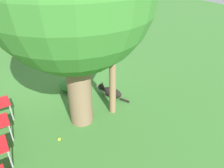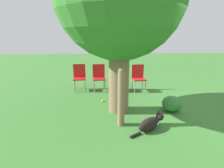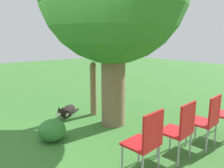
{
  "view_description": "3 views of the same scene",
  "coord_description": "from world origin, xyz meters",
  "px_view_note": "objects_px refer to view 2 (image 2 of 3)",
  "views": [
    {
      "loc": [
        1.04,
        4.98,
        3.33
      ],
      "look_at": [
        -1.17,
        0.51,
        0.4
      ],
      "focal_mm": 35.0,
      "sensor_mm": 36.0,
      "label": 1
    },
    {
      "loc": [
        -4.44,
        1.5,
        1.96
      ],
      "look_at": [
        0.52,
        1.22,
        0.57
      ],
      "focal_mm": 28.0,
      "sensor_mm": 36.0,
      "label": 2
    },
    {
      "loc": [
        3.45,
        -1.92,
        1.88
      ],
      "look_at": [
        -0.02,
        0.97,
        0.94
      ],
      "focal_mm": 35.0,
      "sensor_mm": 36.0,
      "label": 3
    }
  ],
  "objects_px": {
    "dog": "(151,123)",
    "tennis_ball": "(103,101)",
    "fence_post": "(121,97)",
    "red_chair_2": "(99,76)",
    "red_chair_1": "(119,76)",
    "red_chair_3": "(80,76)",
    "red_chair_0": "(138,76)"
  },
  "relations": [
    {
      "from": "red_chair_3",
      "to": "fence_post",
      "type": "bearing_deg",
      "value": 19.03
    },
    {
      "from": "fence_post",
      "to": "red_chair_1",
      "type": "distance_m",
      "value": 2.6
    },
    {
      "from": "red_chair_0",
      "to": "tennis_ball",
      "type": "relative_size",
      "value": 13.93
    },
    {
      "from": "red_chair_1",
      "to": "red_chair_2",
      "type": "height_order",
      "value": "same"
    },
    {
      "from": "tennis_ball",
      "to": "red_chair_2",
      "type": "bearing_deg",
      "value": 5.77
    },
    {
      "from": "red_chair_2",
      "to": "red_chair_3",
      "type": "distance_m",
      "value": 0.71
    },
    {
      "from": "red_chair_1",
      "to": "tennis_ball",
      "type": "bearing_deg",
      "value": -32.47
    },
    {
      "from": "red_chair_0",
      "to": "red_chair_3",
      "type": "bearing_deg",
      "value": -100.84
    },
    {
      "from": "red_chair_0",
      "to": "red_chair_2",
      "type": "xyz_separation_m",
      "value": [
        0.14,
        1.42,
        0.0
      ]
    },
    {
      "from": "fence_post",
      "to": "red_chair_0",
      "type": "xyz_separation_m",
      "value": [
        2.52,
        -0.89,
        -0.13
      ]
    },
    {
      "from": "dog",
      "to": "fence_post",
      "type": "height_order",
      "value": "fence_post"
    },
    {
      "from": "fence_post",
      "to": "red_chair_2",
      "type": "xyz_separation_m",
      "value": [
        2.66,
        0.53,
        -0.13
      ]
    },
    {
      "from": "red_chair_1",
      "to": "red_chair_0",
      "type": "bearing_deg",
      "value": 79.16
    },
    {
      "from": "red_chair_1",
      "to": "tennis_ball",
      "type": "distance_m",
      "value": 1.38
    },
    {
      "from": "dog",
      "to": "red_chair_0",
      "type": "xyz_separation_m",
      "value": [
        2.76,
        -0.27,
        0.39
      ]
    },
    {
      "from": "fence_post",
      "to": "red_chair_0",
      "type": "height_order",
      "value": "fence_post"
    },
    {
      "from": "red_chair_3",
      "to": "red_chair_1",
      "type": "bearing_deg",
      "value": 79.16
    },
    {
      "from": "tennis_ball",
      "to": "red_chair_3",
      "type": "bearing_deg",
      "value": 32.98
    },
    {
      "from": "dog",
      "to": "red_chair_3",
      "type": "bearing_deg",
      "value": 89.09
    },
    {
      "from": "dog",
      "to": "red_chair_0",
      "type": "bearing_deg",
      "value": 51.35
    },
    {
      "from": "red_chair_2",
      "to": "red_chair_3",
      "type": "height_order",
      "value": "same"
    },
    {
      "from": "red_chair_2",
      "to": "tennis_ball",
      "type": "distance_m",
      "value": 1.32
    },
    {
      "from": "red_chair_1",
      "to": "dog",
      "type": "bearing_deg",
      "value": 3.43
    },
    {
      "from": "fence_post",
      "to": "tennis_ball",
      "type": "relative_size",
      "value": 19.55
    },
    {
      "from": "dog",
      "to": "tennis_ball",
      "type": "xyz_separation_m",
      "value": [
        1.68,
        1.02,
        -0.11
      ]
    },
    {
      "from": "red_chair_1",
      "to": "red_chair_2",
      "type": "relative_size",
      "value": 1.0
    },
    {
      "from": "red_chair_2",
      "to": "red_chair_3",
      "type": "xyz_separation_m",
      "value": [
        0.07,
        0.71,
        0.0
      ]
    },
    {
      "from": "red_chair_1",
      "to": "tennis_ball",
      "type": "relative_size",
      "value": 13.93
    },
    {
      "from": "red_chair_0",
      "to": "red_chair_1",
      "type": "relative_size",
      "value": 1.0
    },
    {
      "from": "red_chair_0",
      "to": "tennis_ball",
      "type": "xyz_separation_m",
      "value": [
        -1.08,
        1.3,
        -0.5
      ]
    },
    {
      "from": "red_chair_0",
      "to": "red_chair_2",
      "type": "bearing_deg",
      "value": -100.84
    },
    {
      "from": "red_chair_0",
      "to": "red_chair_3",
      "type": "relative_size",
      "value": 1.0
    }
  ]
}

